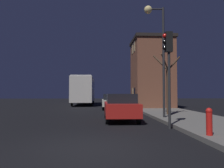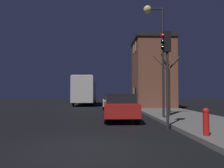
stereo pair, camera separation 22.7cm
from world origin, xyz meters
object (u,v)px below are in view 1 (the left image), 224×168
traffic_light (168,59)px  car_far_lane (110,99)px  bare_tree (168,84)px  car_mid_lane (112,101)px  fire_hydrant (209,121)px  bus (84,89)px  streetlamp (157,37)px  car_near_lane (121,107)px

traffic_light → car_far_lane: size_ratio=0.91×
bare_tree → car_mid_lane: size_ratio=1.00×
bare_tree → fire_hydrant: bearing=-97.0°
bus → car_far_lane: 3.84m
bare_tree → traffic_light: bearing=-107.1°
traffic_light → fire_hydrant: bearing=-76.1°
traffic_light → fire_hydrant: traffic_light is taller
streetlamp → fire_hydrant: 6.95m
traffic_light → bus: 21.34m
bare_tree → fire_hydrant: 7.40m
streetlamp → bare_tree: bearing=54.8°
streetlamp → bus: (-5.57, 17.54, -2.67)m
streetlamp → traffic_light: (-0.30, -3.13, -1.79)m
bus → car_far_lane: bus is taller
streetlamp → car_far_lane: 18.08m
fire_hydrant → traffic_light: bearing=103.9°
bare_tree → car_mid_lane: 7.93m
bus → fire_hydrant: bus is taller
streetlamp → bus: size_ratio=0.62×
car_far_lane → fire_hydrant: 23.13m
car_mid_lane → bare_tree: bearing=-64.3°
car_mid_lane → car_far_lane: (0.22, 8.79, -0.01)m
bare_tree → car_near_lane: bare_tree is taller
bare_tree → bus: size_ratio=0.39×
fire_hydrant → bare_tree: bearing=83.0°
car_mid_lane → bus: bearing=110.8°
bare_tree → streetlamp: bearing=-125.2°
car_near_lane → fire_hydrant: bearing=-65.3°
bare_tree → car_near_lane: size_ratio=1.02×
bare_tree → fire_hydrant: size_ratio=4.50×
car_near_lane → car_far_lane: bearing=89.5°
bus → car_near_lane: bearing=-79.1°
bare_tree → car_mid_lane: bare_tree is taller
bus → car_far_lane: bearing=-0.6°
streetlamp → fire_hydrant: size_ratio=7.26×
bare_tree → car_far_lane: bare_tree is taller
bus → fire_hydrant: size_ratio=11.65×
car_mid_lane → car_far_lane: car_mid_lane is taller
bare_tree → car_near_lane: 4.06m
traffic_light → car_far_lane: traffic_light is taller
bus → car_near_lane: size_ratio=2.63×
traffic_light → car_near_lane: (-1.85, 2.92, -2.28)m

